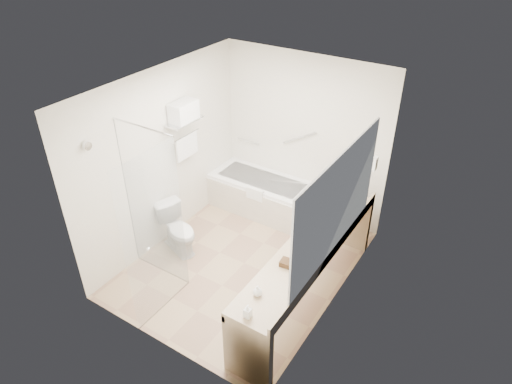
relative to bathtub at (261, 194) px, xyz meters
The scene contains 25 objects.
floor 1.36m from the bathtub, 68.05° to the right, with size 3.20×3.20×0.00m, color tan.
ceiling 2.59m from the bathtub, 68.05° to the right, with size 2.60×3.20×0.10m, color white.
wall_back 1.15m from the bathtub, 35.84° to the left, with size 2.60×0.10×2.50m, color silver.
wall_front 3.04m from the bathtub, 80.02° to the right, with size 2.60×0.10×2.50m, color silver.
wall_left 1.77m from the bathtub, 122.86° to the right, with size 0.10×3.20×2.50m, color silver.
wall_right 2.39m from the bathtub, 34.55° to the right, with size 0.10×3.20×2.50m, color silver.
bathtub is the anchor object (origin of this frame).
grab_bar_short 0.87m from the bathtub, 144.55° to the left, with size 0.03×0.03×0.40m, color silver.
grab_bar_long 1.12m from the bathtub, 35.51° to the left, with size 0.03×0.03×0.60m, color silver.
shower_enclosure 2.31m from the bathtub, 93.47° to the right, with size 0.96×0.91×2.11m.
towel_shelf 1.85m from the bathtub, 127.02° to the right, with size 0.24×0.55×0.81m.
vanity_counter 2.09m from the bathtub, 42.35° to the right, with size 0.55×2.70×0.95m.
sink 1.92m from the bathtub, 32.47° to the right, with size 0.40×0.52×0.14m, color white.
faucet 2.07m from the bathtub, 30.20° to the right, with size 0.03×0.03×0.14m, color silver.
mirror 2.60m from the bathtub, 37.82° to the right, with size 0.02×2.00×1.20m, color #A5ABB1.
hairdryer_unit 2.12m from the bathtub, ahead, with size 0.08×0.10×0.18m, color white.
toilet 1.53m from the bathtub, 107.12° to the right, with size 0.38×0.68×0.66m, color white.
amenity_basket 2.40m from the bathtub, 50.74° to the right, with size 0.19×0.12×0.06m, color #462F19.
soap_bottle_a 3.09m from the bathtub, 60.53° to the right, with size 0.07×0.15×0.07m, color white.
soap_bottle_b 2.81m from the bathtub, 58.89° to the right, with size 0.09×0.12×0.09m, color white.
water_bottle_left 1.65m from the bathtub, ahead, with size 0.06×0.06×0.19m.
water_bottle_mid 1.79m from the bathtub, 29.71° to the right, with size 0.06×0.06×0.21m.
water_bottle_right 1.71m from the bathtub, ahead, with size 0.07×0.07×0.22m.
drinking_glass_near 1.63m from the bathtub, 26.71° to the right, with size 0.07×0.07×0.09m, color silver.
drinking_glass_far 1.63m from the bathtub, 17.24° to the right, with size 0.07×0.07×0.09m, color silver.
Camera 1 is at (2.68, -3.90, 4.20)m, focal length 32.00 mm.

